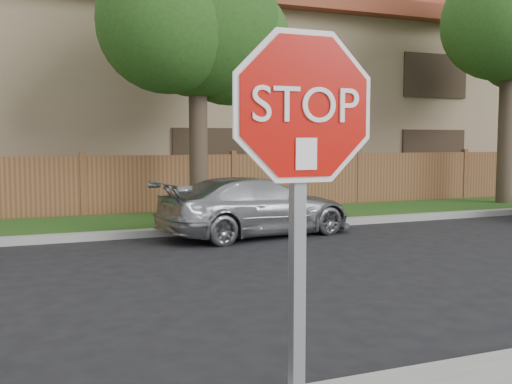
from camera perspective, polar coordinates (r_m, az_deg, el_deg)
name	(u,v)px	position (r m, az deg, el deg)	size (l,w,h in m)	color
far_curb	(102,236)	(12.44, -14.48, -4.06)	(70.00, 0.30, 0.15)	gray
grass_strip	(92,226)	(14.06, -15.39, -3.11)	(70.00, 3.00, 0.12)	#1E4714
fence	(83,188)	(15.57, -16.15, 0.38)	(70.00, 0.12, 1.60)	brown
apartment_building	(62,94)	(21.15, -17.96, 8.90)	(35.20, 9.20, 7.20)	#967D5D
tree_mid	(200,15)	(14.51, -5.39, 16.41)	(4.80, 3.90, 7.35)	#382B21
stop_sign	(302,175)	(2.86, 4.39, 1.65)	(1.01, 0.13, 2.55)	gray
sedan_right	(257,207)	(12.45, 0.05, -1.39)	(1.72, 4.23, 1.23)	#9A9DA1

